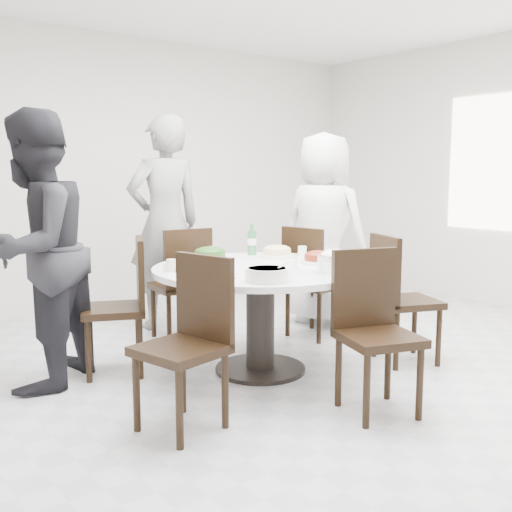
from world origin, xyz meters
TOP-DOWN VIEW (x-y plane):
  - floor at (0.00, 0.00)m, footprint 6.00×6.00m
  - wall_back at (0.00, 3.00)m, footprint 6.00×0.01m
  - dining_table at (-0.29, 0.34)m, footprint 1.50×1.50m
  - chair_ne at (0.66, 0.78)m, footprint 0.48×0.48m
  - chair_n at (-0.32, 1.41)m, footprint 0.46×0.46m
  - chair_nw at (-1.12, 0.94)m, footprint 0.56×0.56m
  - chair_sw at (-1.24, -0.16)m, footprint 0.50×0.50m
  - chair_s at (-0.21, -0.67)m, footprint 0.53×0.53m
  - chair_se at (0.70, -0.15)m, footprint 0.55×0.55m
  - diner_right at (1.01, 1.06)m, footprint 0.79×0.99m
  - diner_middle at (-0.21, 1.84)m, footprint 0.73×0.52m
  - diner_left at (-1.62, 0.99)m, footprint 1.11×1.08m
  - dish_greens at (-0.39, 0.84)m, footprint 0.29×0.29m
  - dish_pale at (0.09, 0.63)m, footprint 0.27×0.27m
  - dish_orange at (-0.75, 0.47)m, footprint 0.25×0.25m
  - dish_redbrown at (0.12, 0.20)m, footprint 0.26×0.26m
  - dish_tofu at (-0.76, 0.18)m, footprint 0.24×0.24m
  - rice_bowl at (-0.03, -0.14)m, footprint 0.26×0.26m
  - soup_bowl at (-0.60, -0.12)m, footprint 0.26×0.26m
  - beverage_bottle at (0.03, 0.86)m, footprint 0.07×0.07m
  - tea_cups at (-0.25, 0.96)m, footprint 0.07×0.07m
  - chopsticks at (-0.32, 1.01)m, footprint 0.24×0.04m

SIDE VIEW (x-z plane):
  - floor at x=0.00m, z-range -0.01..0.01m
  - dining_table at x=-0.29m, z-range 0.00..0.75m
  - chair_ne at x=0.66m, z-range 0.00..0.95m
  - chair_n at x=-0.32m, z-range 0.00..0.95m
  - chair_nw at x=-1.12m, z-range 0.00..0.95m
  - chair_sw at x=-1.24m, z-range 0.00..0.95m
  - chair_s at x=-0.21m, z-range 0.00..0.95m
  - chair_se at x=0.70m, z-range 0.00..0.95m
  - chopsticks at x=-0.32m, z-range 0.75..0.76m
  - dish_tofu at x=-0.76m, z-range 0.75..0.81m
  - dish_redbrown at x=0.12m, z-range 0.75..0.81m
  - dish_orange at x=-0.75m, z-range 0.75..0.82m
  - dish_pale at x=0.09m, z-range 0.75..0.82m
  - dish_greens at x=-0.39m, z-range 0.75..0.83m
  - tea_cups at x=-0.25m, z-range 0.75..0.83m
  - soup_bowl at x=-0.60m, z-range 0.75..0.83m
  - rice_bowl at x=-0.03m, z-range 0.75..0.86m
  - beverage_bottle at x=0.03m, z-range 0.75..0.99m
  - diner_right at x=1.01m, z-range 0.00..1.76m
  - diner_left at x=-1.62m, z-range 0.00..1.80m
  - diner_middle at x=-0.21m, z-range 0.00..1.90m
  - wall_back at x=0.00m, z-range 0.00..2.80m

